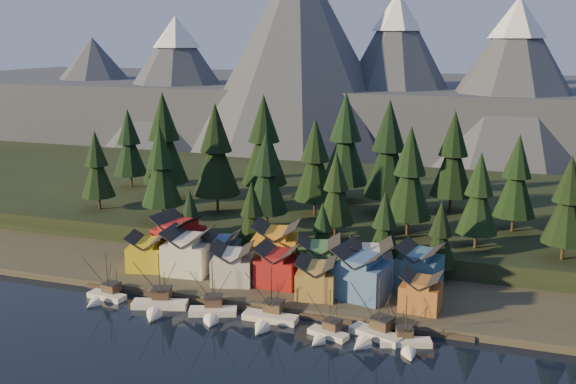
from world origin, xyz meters
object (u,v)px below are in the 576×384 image
(house_front_1, at_px, (188,250))
(house_back_1, at_px, (222,249))
(boat_1, at_px, (158,299))
(house_front_0, at_px, (147,251))
(boat_5, at_px, (373,327))
(house_back_0, at_px, (179,236))
(boat_6, at_px, (407,338))
(boat_4, at_px, (326,328))
(boat_2, at_px, (212,305))
(boat_3, at_px, (268,312))
(boat_0, at_px, (103,290))

(house_front_1, distance_m, house_back_1, 7.89)
(boat_1, relative_size, house_front_0, 1.27)
(boat_5, distance_m, house_back_0, 56.13)
(house_back_0, xyz_separation_m, house_back_1, (12.07, -2.20, -1.28))
(boat_5, xyz_separation_m, house_front_0, (-54.20, 15.49, 3.37))
(boat_1, xyz_separation_m, boat_6, (48.66, -0.42, -0.45))
(house_front_0, bearing_deg, house_back_0, 53.20)
(boat_4, relative_size, boat_6, 0.99)
(house_front_0, bearing_deg, boat_6, -28.81)
(boat_2, relative_size, boat_5, 0.95)
(boat_3, bearing_deg, boat_5, -0.99)
(boat_1, xyz_separation_m, house_back_1, (4.01, 22.16, 3.57))
(boat_5, relative_size, house_back_1, 1.43)
(boat_0, height_order, house_back_1, house_back_1)
(house_front_1, bearing_deg, boat_5, -24.48)
(house_front_1, bearing_deg, house_back_0, 125.76)
(boat_5, bearing_deg, house_back_0, 176.77)
(boat_4, height_order, house_front_0, house_front_0)
(boat_6, height_order, house_front_0, house_front_0)
(boat_5, bearing_deg, house_back_1, 172.70)
(boat_0, xyz_separation_m, boat_2, (24.40, -0.13, 0.13))
(boat_1, distance_m, house_back_0, 26.11)
(boat_5, distance_m, boat_6, 6.19)
(boat_2, bearing_deg, house_front_0, 126.70)
(house_back_1, bearing_deg, boat_2, -81.08)
(boat_3, height_order, boat_4, boat_3)
(house_front_0, relative_size, house_front_1, 0.94)
(boat_3, bearing_deg, boat_2, -175.95)
(boat_4, distance_m, house_back_1, 38.65)
(boat_1, bearing_deg, house_front_1, 81.21)
(boat_3, bearing_deg, house_front_0, 157.18)
(boat_1, distance_m, house_back_1, 22.80)
(house_front_0, bearing_deg, boat_0, -108.57)
(boat_2, relative_size, boat_4, 1.18)
(boat_6, distance_m, house_front_1, 53.79)
(boat_1, relative_size, house_back_1, 1.43)
(boat_0, relative_size, house_front_1, 1.05)
(house_front_1, relative_size, house_back_0, 0.91)
(boat_3, xyz_separation_m, house_back_0, (-30.62, 23.11, 4.92))
(boat_5, bearing_deg, house_front_0, -174.09)
(boat_4, height_order, boat_5, boat_5)
(boat_5, distance_m, house_back_1, 44.31)
(boat_0, xyz_separation_m, boat_1, (12.99, -0.72, 0.13))
(boat_5, xyz_separation_m, house_back_0, (-50.65, 23.71, 4.73))
(boat_3, relative_size, house_back_1, 1.38)
(boat_0, distance_m, boat_6, 61.66)
(boat_4, bearing_deg, boat_2, -167.78)
(boat_1, height_order, boat_3, boat_1)
(house_front_1, height_order, house_back_1, house_front_1)
(boat_4, height_order, boat_6, boat_6)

